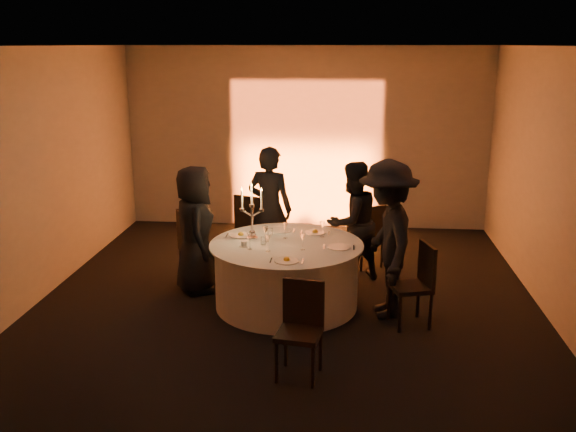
# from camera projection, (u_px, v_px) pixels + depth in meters

# --- Properties ---
(floor) EXTENTS (7.00, 7.00, 0.00)m
(floor) POSITION_uv_depth(u_px,v_px,m) (286.00, 305.00, 7.67)
(floor) COLOR black
(floor) RESTS_ON ground
(ceiling) EXTENTS (7.00, 7.00, 0.00)m
(ceiling) POSITION_uv_depth(u_px,v_px,m) (286.00, 46.00, 6.89)
(ceiling) COLOR silver
(ceiling) RESTS_ON wall_back
(wall_back) EXTENTS (7.00, 0.00, 7.00)m
(wall_back) POSITION_uv_depth(u_px,v_px,m) (306.00, 138.00, 10.64)
(wall_back) COLOR beige
(wall_back) RESTS_ON floor
(wall_front) EXTENTS (7.00, 0.00, 7.00)m
(wall_front) POSITION_uv_depth(u_px,v_px,m) (232.00, 302.00, 3.91)
(wall_front) COLOR beige
(wall_front) RESTS_ON floor
(wall_left) EXTENTS (0.00, 7.00, 7.00)m
(wall_left) POSITION_uv_depth(u_px,v_px,m) (33.00, 177.00, 7.54)
(wall_left) COLOR beige
(wall_left) RESTS_ON floor
(wall_right) EXTENTS (0.00, 7.00, 7.00)m
(wall_right) POSITION_uv_depth(u_px,v_px,m) (559.00, 188.00, 7.01)
(wall_right) COLOR beige
(wall_right) RESTS_ON floor
(uplighter_fixture) EXTENTS (0.25, 0.12, 0.10)m
(uplighter_fixture) POSITION_uv_depth(u_px,v_px,m) (305.00, 227.00, 10.73)
(uplighter_fixture) COLOR black
(uplighter_fixture) RESTS_ON floor
(banquet_table) EXTENTS (1.80, 1.80, 0.77)m
(banquet_table) POSITION_uv_depth(u_px,v_px,m) (286.00, 275.00, 7.57)
(banquet_table) COLOR black
(banquet_table) RESTS_ON floor
(chair_left) EXTENTS (0.57, 0.57, 0.97)m
(chair_left) POSITION_uv_depth(u_px,v_px,m) (191.00, 244.00, 8.20)
(chair_left) COLOR black
(chair_left) RESTS_ON floor
(chair_back_left) EXTENTS (0.55, 0.55, 0.99)m
(chair_back_left) POSITION_uv_depth(u_px,v_px,m) (252.00, 224.00, 9.06)
(chair_back_left) COLOR black
(chair_back_left) RESTS_ON floor
(chair_back_right) EXTENTS (0.54, 0.54, 0.90)m
(chair_back_right) POSITION_uv_depth(u_px,v_px,m) (369.00, 233.00, 8.84)
(chair_back_right) COLOR black
(chair_back_right) RESTS_ON floor
(chair_right) EXTENTS (0.51, 0.50, 0.93)m
(chair_right) POSITION_uv_depth(u_px,v_px,m) (417.00, 280.00, 7.02)
(chair_right) COLOR black
(chair_right) RESTS_ON floor
(chair_front) EXTENTS (0.45, 0.46, 0.90)m
(chair_front) POSITION_uv_depth(u_px,v_px,m) (301.00, 323.00, 5.96)
(chair_front) COLOR black
(chair_front) RESTS_ON floor
(guest_left) EXTENTS (0.72, 0.90, 1.60)m
(guest_left) POSITION_uv_depth(u_px,v_px,m) (195.00, 230.00, 7.93)
(guest_left) COLOR black
(guest_left) RESTS_ON floor
(guest_back_left) EXTENTS (0.71, 0.56, 1.72)m
(guest_back_left) POSITION_uv_depth(u_px,v_px,m) (270.00, 209.00, 8.68)
(guest_back_left) COLOR black
(guest_back_left) RESTS_ON floor
(guest_back_right) EXTENTS (0.98, 0.96, 1.59)m
(guest_back_right) POSITION_uv_depth(u_px,v_px,m) (352.00, 222.00, 8.27)
(guest_back_right) COLOR black
(guest_back_right) RESTS_ON floor
(guest_right) EXTENTS (0.82, 1.24, 1.80)m
(guest_right) POSITION_uv_depth(u_px,v_px,m) (387.00, 239.00, 7.19)
(guest_right) COLOR black
(guest_right) RESTS_ON floor
(plate_left) EXTENTS (0.36, 0.27, 0.08)m
(plate_left) POSITION_uv_depth(u_px,v_px,m) (241.00, 235.00, 7.76)
(plate_left) COLOR white
(plate_left) RESTS_ON banquet_table
(plate_back_left) EXTENTS (0.36, 0.28, 0.01)m
(plate_back_left) POSITION_uv_depth(u_px,v_px,m) (280.00, 230.00, 7.97)
(plate_back_left) COLOR white
(plate_back_left) RESTS_ON banquet_table
(plate_back_right) EXTENTS (0.36, 0.25, 0.08)m
(plate_back_right) POSITION_uv_depth(u_px,v_px,m) (315.00, 232.00, 7.87)
(plate_back_right) COLOR white
(plate_back_right) RESTS_ON banquet_table
(plate_right) EXTENTS (0.36, 0.27, 0.01)m
(plate_right) POSITION_uv_depth(u_px,v_px,m) (339.00, 247.00, 7.31)
(plate_right) COLOR white
(plate_right) RESTS_ON banquet_table
(plate_front) EXTENTS (0.36, 0.27, 0.08)m
(plate_front) POSITION_uv_depth(u_px,v_px,m) (287.00, 260.00, 6.85)
(plate_front) COLOR white
(plate_front) RESTS_ON banquet_table
(coffee_cup) EXTENTS (0.11, 0.11, 0.07)m
(coffee_cup) POSITION_uv_depth(u_px,v_px,m) (244.00, 244.00, 7.36)
(coffee_cup) COLOR white
(coffee_cup) RESTS_ON banquet_table
(candelabra) EXTENTS (0.29, 0.14, 0.69)m
(candelabra) POSITION_uv_depth(u_px,v_px,m) (252.00, 220.00, 7.59)
(candelabra) COLOR silver
(candelabra) RESTS_ON banquet_table
(wine_glass_a) EXTENTS (0.07, 0.07, 0.19)m
(wine_glass_a) POSITION_uv_depth(u_px,v_px,m) (322.00, 226.00, 7.68)
(wine_glass_a) COLOR silver
(wine_glass_a) RESTS_ON banquet_table
(wine_glass_b) EXTENTS (0.07, 0.07, 0.19)m
(wine_glass_b) POSITION_uv_depth(u_px,v_px,m) (285.00, 227.00, 7.64)
(wine_glass_b) COLOR silver
(wine_glass_b) RESTS_ON banquet_table
(wine_glass_c) EXTENTS (0.07, 0.07, 0.19)m
(wine_glass_c) POSITION_uv_depth(u_px,v_px,m) (265.00, 231.00, 7.50)
(wine_glass_c) COLOR silver
(wine_glass_c) RESTS_ON banquet_table
(wine_glass_d) EXTENTS (0.07, 0.07, 0.19)m
(wine_glass_d) POSITION_uv_depth(u_px,v_px,m) (268.00, 240.00, 7.15)
(wine_glass_d) COLOR silver
(wine_glass_d) RESTS_ON banquet_table
(wine_glass_e) EXTENTS (0.07, 0.07, 0.19)m
(wine_glass_e) POSITION_uv_depth(u_px,v_px,m) (250.00, 238.00, 7.23)
(wine_glass_e) COLOR silver
(wine_glass_e) RESTS_ON banquet_table
(wine_glass_f) EXTENTS (0.07, 0.07, 0.19)m
(wine_glass_f) POSITION_uv_depth(u_px,v_px,m) (303.00, 238.00, 7.21)
(wine_glass_f) COLOR silver
(wine_glass_f) RESTS_ON banquet_table
(tumbler_a) EXTENTS (0.07, 0.07, 0.09)m
(tumbler_a) POSITION_uv_depth(u_px,v_px,m) (270.00, 232.00, 7.77)
(tumbler_a) COLOR silver
(tumbler_a) RESTS_ON banquet_table
(tumbler_b) EXTENTS (0.07, 0.07, 0.09)m
(tumbler_b) POSITION_uv_depth(u_px,v_px,m) (263.00, 241.00, 7.43)
(tumbler_b) COLOR silver
(tumbler_b) RESTS_ON banquet_table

